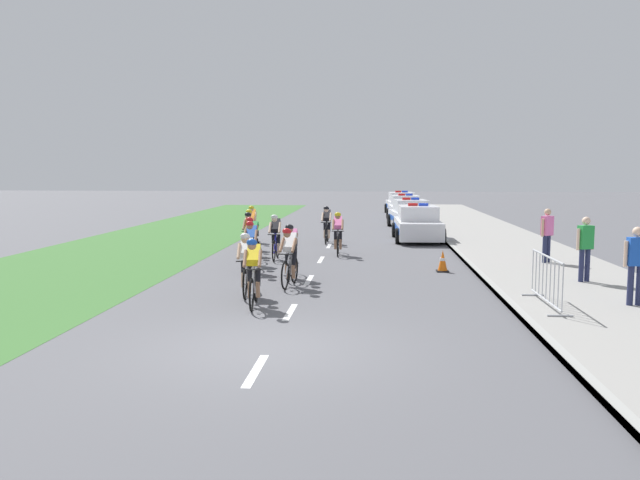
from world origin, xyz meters
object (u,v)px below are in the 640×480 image
at_px(cyclist_seventh, 275,236).
at_px(cyclist_ninth, 251,229).
at_px(cyclist_second, 247,263).
at_px(cyclist_twelfth, 252,223).
at_px(cyclist_sixth, 252,240).
at_px(crowd_barrier_front, 546,281).
at_px(police_car_nearest, 418,225).
at_px(cyclist_tenth, 250,233).
at_px(cyclist_lead, 253,271).
at_px(traffic_cone_near, 443,261).
at_px(cyclist_eighth, 338,233).
at_px(cyclist_third, 290,256).
at_px(spectator_middle, 547,232).
at_px(cyclist_eleventh, 327,224).
at_px(cyclist_fourth, 291,250).
at_px(police_car_second, 410,215).
at_px(cyclist_fifth, 251,246).
at_px(police_car_furthest, 401,204).
at_px(spectator_back, 585,244).
at_px(police_car_third, 405,209).
at_px(spectator_closest, 636,260).

xyz_separation_m(cyclist_seventh, cyclist_ninth, (-1.36, 2.69, 0.00)).
xyz_separation_m(cyclist_second, cyclist_twelfth, (-2.01, 11.33, 0.00)).
xyz_separation_m(cyclist_sixth, crowd_barrier_front, (7.45, -6.13, -0.14)).
distance_m(cyclist_second, police_car_nearest, 13.46).
bearing_deg(cyclist_tenth, cyclist_ninth, 99.58).
bearing_deg(cyclist_lead, traffic_cone_near, 48.73).
distance_m(cyclist_sixth, cyclist_eighth, 3.63).
bearing_deg(cyclist_third, traffic_cone_near, 33.30).
relative_size(traffic_cone_near, spectator_middle, 0.38).
relative_size(cyclist_lead, cyclist_eleventh, 1.00).
relative_size(cyclist_sixth, crowd_barrier_front, 0.74).
height_order(cyclist_fourth, police_car_second, police_car_second).
distance_m(cyclist_second, cyclist_fifth, 3.52).
relative_size(cyclist_seventh, cyclist_eleventh, 1.00).
height_order(cyclist_second, police_car_furthest, police_car_furthest).
bearing_deg(cyclist_second, cyclist_sixth, 99.15).
relative_size(cyclist_ninth, cyclist_tenth, 1.00).
bearing_deg(cyclist_lead, cyclist_ninth, 101.20).
height_order(cyclist_third, spectator_back, spectator_back).
relative_size(cyclist_twelfth, police_car_furthest, 0.38).
distance_m(cyclist_second, spectator_back, 8.64).
height_order(cyclist_seventh, spectator_middle, spectator_middle).
relative_size(cyclist_fourth, cyclist_ninth, 1.00).
distance_m(spectator_middle, spectator_back, 3.46).
distance_m(police_car_third, spectator_closest, 24.86).
distance_m(cyclist_eighth, cyclist_tenth, 3.10).
bearing_deg(spectator_back, police_car_furthest, 97.46).
xyz_separation_m(police_car_second, police_car_furthest, (-0.00, 10.92, 0.00)).
bearing_deg(crowd_barrier_front, police_car_furthest, 93.39).
xyz_separation_m(cyclist_second, police_car_third, (4.86, 23.62, -0.11)).
distance_m(police_car_nearest, spectator_back, 11.17).
distance_m(cyclist_third, cyclist_tenth, 6.33).
relative_size(cyclist_fifth, cyclist_sixth, 1.00).
bearing_deg(cyclist_fourth, cyclist_lead, -95.32).
bearing_deg(police_car_third, cyclist_twelfth, -119.24).
xyz_separation_m(cyclist_second, cyclist_fifth, (-0.55, 3.48, 0.00)).
xyz_separation_m(cyclist_sixth, spectator_middle, (9.16, 0.43, 0.30)).
bearing_deg(police_car_second, cyclist_eighth, -106.39).
xyz_separation_m(cyclist_lead, cyclist_eleventh, (0.70, 12.45, 0.00)).
height_order(police_car_nearest, spectator_back, spectator_back).
bearing_deg(cyclist_eleventh, cyclist_ninth, -139.05).
bearing_deg(spectator_back, cyclist_eighth, 139.94).
bearing_deg(police_car_nearest, traffic_cone_near, -88.84).
bearing_deg(cyclist_third, cyclist_fifth, 123.11).
relative_size(cyclist_eighth, spectator_closest, 1.03).
relative_size(cyclist_seventh, cyclist_eighth, 1.00).
bearing_deg(cyclist_twelfth, spectator_back, -41.95).
xyz_separation_m(cyclist_fifth, spectator_closest, (9.08, -4.44, 0.30)).
relative_size(cyclist_ninth, cyclist_eleventh, 1.00).
distance_m(cyclist_lead, spectator_back, 8.63).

